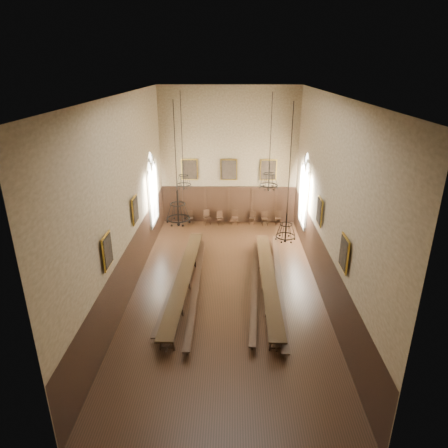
{
  "coord_description": "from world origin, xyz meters",
  "views": [
    {
      "loc": [
        0.26,
        -16.78,
        10.15
      ],
      "look_at": [
        -0.15,
        1.5,
        2.81
      ],
      "focal_mm": 32.0,
      "sensor_mm": 36.0,
      "label": 1
    }
  ],
  "objects_px": {
    "bench_right_inner": "(255,286)",
    "chair_7": "(278,220)",
    "table_right": "(268,284)",
    "bench_left_outer": "(176,282)",
    "chair_6": "(265,221)",
    "table_left": "(184,282)",
    "bench_left_inner": "(196,286)",
    "chair_2": "(207,220)",
    "chandelier_back_right": "(269,180)",
    "chair_4": "(235,220)",
    "chair_5": "(252,220)",
    "chair_3": "(220,221)",
    "chair_1": "(190,220)",
    "bench_right_outer": "(279,283)",
    "chandelier_back_left": "(183,178)",
    "chandelier_front_left": "(178,212)",
    "chandelier_front_right": "(286,227)"
  },
  "relations": [
    {
      "from": "table_right",
      "to": "bench_right_inner",
      "type": "xyz_separation_m",
      "value": [
        -0.63,
        -0.03,
        -0.11
      ]
    },
    {
      "from": "bench_left_outer",
      "to": "bench_right_outer",
      "type": "xyz_separation_m",
      "value": [
        5.0,
        -0.1,
        0.04
      ]
    },
    {
      "from": "table_left",
      "to": "chair_1",
      "type": "height_order",
      "value": "chair_1"
    },
    {
      "from": "bench_right_outer",
      "to": "chandelier_back_left",
      "type": "xyz_separation_m",
      "value": [
        -4.79,
        2.87,
        4.44
      ]
    },
    {
      "from": "chandelier_front_left",
      "to": "bench_left_outer",
      "type": "bearing_deg",
      "value": 104.46
    },
    {
      "from": "bench_right_outer",
      "to": "chair_3",
      "type": "height_order",
      "value": "chair_3"
    },
    {
      "from": "table_right",
      "to": "chandelier_front_left",
      "type": "height_order",
      "value": "chandelier_front_left"
    },
    {
      "from": "table_right",
      "to": "chandelier_back_left",
      "type": "xyz_separation_m",
      "value": [
        -4.26,
        3.05,
        4.36
      ]
    },
    {
      "from": "bench_left_outer",
      "to": "chair_2",
      "type": "bearing_deg",
      "value": 82.92
    },
    {
      "from": "table_left",
      "to": "chair_7",
      "type": "distance_m",
      "value": 10.13
    },
    {
      "from": "chair_5",
      "to": "bench_left_inner",
      "type": "bearing_deg",
      "value": -95.32
    },
    {
      "from": "chandelier_front_left",
      "to": "table_right",
      "type": "bearing_deg",
      "value": 27.56
    },
    {
      "from": "table_left",
      "to": "chair_3",
      "type": "height_order",
      "value": "chair_3"
    },
    {
      "from": "chair_3",
      "to": "chair_4",
      "type": "height_order",
      "value": "chair_4"
    },
    {
      "from": "table_right",
      "to": "chair_7",
      "type": "height_order",
      "value": "chair_7"
    },
    {
      "from": "bench_left_outer",
      "to": "chair_6",
      "type": "relative_size",
      "value": 9.81
    },
    {
      "from": "table_left",
      "to": "chandelier_front_left",
      "type": "xyz_separation_m",
      "value": [
        0.15,
        -2.09,
        4.37
      ]
    },
    {
      "from": "bench_right_outer",
      "to": "chair_1",
      "type": "bearing_deg",
      "value": 121.19
    },
    {
      "from": "bench_left_inner",
      "to": "chair_4",
      "type": "xyz_separation_m",
      "value": [
        1.87,
        8.77,
        0.01
      ]
    },
    {
      "from": "chandelier_back_right",
      "to": "chair_3",
      "type": "bearing_deg",
      "value": 112.73
    },
    {
      "from": "chair_5",
      "to": "chandelier_back_right",
      "type": "xyz_separation_m",
      "value": [
        0.42,
        -6.35,
        4.62
      ]
    },
    {
      "from": "table_left",
      "to": "bench_left_inner",
      "type": "bearing_deg",
      "value": -21.17
    },
    {
      "from": "chair_1",
      "to": "chair_5",
      "type": "distance_m",
      "value": 4.22
    },
    {
      "from": "chair_2",
      "to": "chandelier_back_right",
      "type": "xyz_separation_m",
      "value": [
        3.49,
        -6.22,
        4.59
      ]
    },
    {
      "from": "bench_right_outer",
      "to": "chandelier_back_left",
      "type": "distance_m",
      "value": 7.13
    },
    {
      "from": "bench_left_inner",
      "to": "table_left",
      "type": "bearing_deg",
      "value": 158.83
    },
    {
      "from": "bench_left_inner",
      "to": "chair_2",
      "type": "distance_m",
      "value": 8.7
    },
    {
      "from": "bench_left_inner",
      "to": "chair_1",
      "type": "height_order",
      "value": "chair_1"
    },
    {
      "from": "bench_left_outer",
      "to": "chandelier_front_right",
      "type": "height_order",
      "value": "chandelier_front_right"
    },
    {
      "from": "bench_right_outer",
      "to": "chair_7",
      "type": "distance_m",
      "value": 8.49
    },
    {
      "from": "table_right",
      "to": "chair_1",
      "type": "distance_m",
      "value": 9.82
    },
    {
      "from": "bench_right_outer",
      "to": "chandelier_front_left",
      "type": "relative_size",
      "value": 2.26
    },
    {
      "from": "chair_5",
      "to": "chandelier_front_right",
      "type": "xyz_separation_m",
      "value": [
        0.7,
        -11.26,
        4.14
      ]
    },
    {
      "from": "chair_3",
      "to": "chair_5",
      "type": "xyz_separation_m",
      "value": [
        2.18,
        0.13,
        -0.01
      ]
    },
    {
      "from": "chair_7",
      "to": "chandelier_back_right",
      "type": "relative_size",
      "value": 0.2
    },
    {
      "from": "chair_2",
      "to": "bench_right_inner",
      "type": "bearing_deg",
      "value": -91.08
    },
    {
      "from": "chair_2",
      "to": "chair_3",
      "type": "height_order",
      "value": "chair_2"
    },
    {
      "from": "table_right",
      "to": "chair_2",
      "type": "relative_size",
      "value": 9.76
    },
    {
      "from": "table_right",
      "to": "bench_left_outer",
      "type": "distance_m",
      "value": 4.48
    },
    {
      "from": "chair_6",
      "to": "chair_5",
      "type": "bearing_deg",
      "value": 167.98
    },
    {
      "from": "table_left",
      "to": "chair_2",
      "type": "xyz_separation_m",
      "value": [
        0.58,
        8.47,
        -0.09
      ]
    },
    {
      "from": "chair_2",
      "to": "chandelier_back_left",
      "type": "bearing_deg",
      "value": -117.65
    },
    {
      "from": "bench_right_inner",
      "to": "chair_7",
      "type": "xyz_separation_m",
      "value": [
        2.02,
        8.67,
        0.01
      ]
    },
    {
      "from": "chair_2",
      "to": "chair_3",
      "type": "distance_m",
      "value": 0.88
    },
    {
      "from": "table_right",
      "to": "bench_right_outer",
      "type": "relative_size",
      "value": 0.91
    },
    {
      "from": "chair_3",
      "to": "chair_1",
      "type": "bearing_deg",
      "value": 160.29
    },
    {
      "from": "bench_right_outer",
      "to": "chandelier_back_right",
      "type": "xyz_separation_m",
      "value": [
        -0.49,
        2.14,
        4.58
      ]
    },
    {
      "from": "chair_1",
      "to": "chair_5",
      "type": "xyz_separation_m",
      "value": [
        4.22,
        -0.01,
        0.0
      ]
    },
    {
      "from": "bench_right_inner",
      "to": "chandelier_back_left",
      "type": "distance_m",
      "value": 6.53
    },
    {
      "from": "table_left",
      "to": "chandelier_back_left",
      "type": "relative_size",
      "value": 2.1
    }
  ]
}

